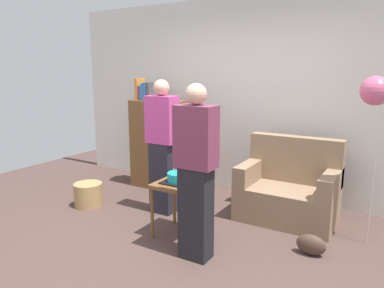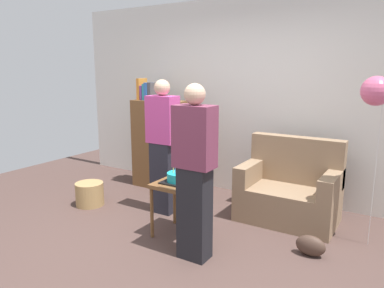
% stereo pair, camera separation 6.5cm
% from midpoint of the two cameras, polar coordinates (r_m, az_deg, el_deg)
% --- Properties ---
extents(ground_plane, '(8.00, 8.00, 0.00)m').
position_cam_midpoint_polar(ground_plane, '(3.74, -3.97, -16.29)').
color(ground_plane, '#4C3833').
extents(wall_back, '(6.00, 0.10, 2.70)m').
position_cam_midpoint_polar(wall_back, '(5.13, 9.10, 7.03)').
color(wall_back, silver).
rests_on(wall_back, ground_plane).
extents(couch, '(1.10, 0.70, 0.96)m').
position_cam_midpoint_polar(couch, '(4.48, 14.43, -7.11)').
color(couch, '#8C7054').
rests_on(couch, ground_plane).
extents(bookshelf, '(0.80, 0.36, 1.61)m').
position_cam_midpoint_polar(bookshelf, '(5.44, -5.70, 0.19)').
color(bookshelf, brown).
rests_on(bookshelf, ground_plane).
extents(side_table, '(0.48, 0.48, 0.58)m').
position_cam_midpoint_polar(side_table, '(3.88, -2.40, -7.25)').
color(side_table, brown).
rests_on(side_table, ground_plane).
extents(birthday_cake, '(0.32, 0.32, 0.17)m').
position_cam_midpoint_polar(birthday_cake, '(3.84, -2.42, -5.30)').
color(birthday_cake, black).
rests_on(birthday_cake, side_table).
extents(person_blowing_candles, '(0.36, 0.22, 1.63)m').
position_cam_midpoint_polar(person_blowing_candles, '(4.42, -5.06, -0.39)').
color(person_blowing_candles, '#23232D').
rests_on(person_blowing_candles, ground_plane).
extents(person_holding_cake, '(0.36, 0.22, 1.63)m').
position_cam_midpoint_polar(person_holding_cake, '(3.31, 0.05, -4.45)').
color(person_holding_cake, black).
rests_on(person_holding_cake, ground_plane).
extents(wicker_basket, '(0.36, 0.36, 0.30)m').
position_cam_midpoint_polar(wicker_basket, '(4.98, -16.21, -7.57)').
color(wicker_basket, '#A88451').
rests_on(wicker_basket, ground_plane).
extents(handbag, '(0.28, 0.14, 0.20)m').
position_cam_midpoint_polar(handbag, '(3.79, 17.58, -14.73)').
color(handbag, '#473328').
rests_on(handbag, ground_plane).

